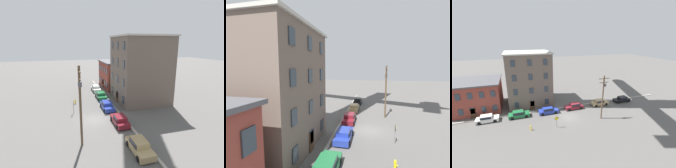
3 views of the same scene
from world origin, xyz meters
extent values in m
plane|color=#565451|center=(0.00, 0.00, 0.00)|extent=(200.00, 200.00, 0.00)
cube|color=#9E998E|center=(0.00, 4.50, 0.08)|extent=(56.00, 0.36, 0.16)
cube|color=brown|center=(-19.60, 10.75, 3.39)|extent=(10.98, 9.49, 6.77)
cube|color=#4C4C51|center=(-19.60, 10.75, 6.92)|extent=(11.48, 9.99, 0.30)
cube|color=#2D3842|center=(-23.99, 5.94, 1.69)|extent=(0.90, 0.10, 1.40)
cube|color=#2D3842|center=(-23.99, 5.94, 5.08)|extent=(0.90, 0.10, 1.40)
cube|color=#2D3842|center=(-21.80, 5.94, 1.69)|extent=(0.90, 0.10, 1.40)
cube|color=#2D3842|center=(-21.80, 5.94, 5.08)|extent=(0.90, 0.10, 1.40)
cube|color=#2D3842|center=(-19.60, 5.94, 1.69)|extent=(0.90, 0.10, 1.40)
cube|color=#2D3842|center=(-19.60, 5.94, 5.08)|extent=(0.90, 0.10, 1.40)
cube|color=#2D3842|center=(-17.40, 5.94, 1.69)|extent=(0.90, 0.10, 1.40)
cube|color=#2D3842|center=(-17.40, 5.94, 5.08)|extent=(0.90, 0.10, 1.40)
cube|color=#2D3842|center=(-15.21, 5.94, 1.69)|extent=(0.90, 0.10, 1.40)
cube|color=#2D3842|center=(-15.21, 5.94, 5.08)|extent=(0.90, 0.10, 1.40)
cube|color=#472D1E|center=(-19.60, 5.94, 1.10)|extent=(1.10, 0.10, 2.20)
cube|color=#66564C|center=(-7.06, 10.78, 6.49)|extent=(10.49, 9.57, 12.98)
cube|color=#B7B2A8|center=(-7.06, 10.78, 13.13)|extent=(10.99, 10.07, 0.30)
cube|color=#2D3842|center=(-10.55, 5.94, 1.62)|extent=(0.90, 0.10, 1.40)
cube|color=#2D3842|center=(-10.55, 5.94, 4.87)|extent=(0.90, 0.10, 1.40)
cube|color=#2D3842|center=(-10.55, 5.94, 8.11)|extent=(0.90, 0.10, 1.40)
cube|color=#2D3842|center=(-10.55, 5.94, 11.35)|extent=(0.90, 0.10, 1.40)
cube|color=#2D3842|center=(-7.06, 5.94, 1.62)|extent=(0.90, 0.10, 1.40)
cube|color=#2D3842|center=(-7.06, 5.94, 4.87)|extent=(0.90, 0.10, 1.40)
cube|color=#2D3842|center=(-7.06, 5.94, 8.11)|extent=(0.90, 0.10, 1.40)
cube|color=#2D3842|center=(-7.06, 5.94, 11.35)|extent=(0.90, 0.10, 1.40)
cube|color=#2D3842|center=(-3.56, 5.94, 1.62)|extent=(0.90, 0.10, 1.40)
cube|color=#2D3842|center=(-3.56, 5.94, 4.87)|extent=(0.90, 0.10, 1.40)
cube|color=#2D3842|center=(-3.56, 5.94, 8.11)|extent=(0.90, 0.10, 1.40)
cube|color=#2D3842|center=(-3.56, 5.94, 11.35)|extent=(0.90, 0.10, 1.40)
cube|color=#472D1E|center=(-7.06, 5.94, 1.10)|extent=(1.10, 0.10, 2.20)
cube|color=silver|center=(-16.51, 3.40, 0.53)|extent=(4.40, 1.80, 0.70)
cube|color=silver|center=(-16.71, 3.40, 1.15)|extent=(2.20, 1.51, 0.55)
cube|color=#1E232D|center=(-16.71, 3.40, 1.15)|extent=(2.02, 1.58, 0.48)
cylinder|color=black|center=(-15.06, 4.25, 0.33)|extent=(0.66, 0.22, 0.66)
cylinder|color=black|center=(-15.06, 2.55, 0.33)|extent=(0.66, 0.22, 0.66)
cylinder|color=black|center=(-17.96, 4.25, 0.33)|extent=(0.66, 0.22, 0.66)
cylinder|color=black|center=(-17.96, 2.55, 0.33)|extent=(0.66, 0.22, 0.66)
cube|color=#1E6638|center=(-10.25, 3.29, 0.53)|extent=(4.40, 1.80, 0.70)
cube|color=#1E6638|center=(-10.45, 3.29, 1.15)|extent=(2.20, 1.51, 0.55)
cube|color=#1E232D|center=(-10.45, 3.29, 1.15)|extent=(2.02, 1.58, 0.48)
cylinder|color=black|center=(-8.80, 4.14, 0.33)|extent=(0.66, 0.22, 0.66)
cylinder|color=black|center=(-8.80, 2.44, 0.33)|extent=(0.66, 0.22, 0.66)
cylinder|color=black|center=(-11.70, 4.14, 0.33)|extent=(0.66, 0.22, 0.66)
cylinder|color=black|center=(-11.70, 2.44, 0.33)|extent=(0.66, 0.22, 0.66)
cube|color=#233899|center=(-3.80, 3.01, 0.53)|extent=(4.40, 1.80, 0.70)
cube|color=#233899|center=(-4.00, 3.01, 1.15)|extent=(2.20, 1.51, 0.55)
cube|color=#1E232D|center=(-4.00, 3.01, 1.15)|extent=(2.02, 1.58, 0.48)
cylinder|color=black|center=(-2.35, 3.86, 0.33)|extent=(0.66, 0.22, 0.66)
cylinder|color=black|center=(-2.35, 2.16, 0.33)|extent=(0.66, 0.22, 0.66)
cylinder|color=black|center=(-5.25, 3.86, 0.33)|extent=(0.66, 0.22, 0.66)
cylinder|color=black|center=(-5.25, 2.16, 0.33)|extent=(0.66, 0.22, 0.66)
cube|color=maroon|center=(2.53, 3.28, 0.53)|extent=(4.40, 1.80, 0.70)
cube|color=maroon|center=(2.73, 3.28, 1.15)|extent=(2.20, 1.51, 0.55)
cube|color=#1E232D|center=(2.73, 3.28, 1.15)|extent=(2.02, 1.58, 0.48)
cylinder|color=black|center=(1.08, 2.43, 0.33)|extent=(0.66, 0.22, 0.66)
cylinder|color=black|center=(1.08, 4.13, 0.33)|extent=(0.66, 0.22, 0.66)
cylinder|color=black|center=(3.98, 2.43, 0.33)|extent=(0.66, 0.22, 0.66)
cylinder|color=black|center=(3.98, 4.13, 0.33)|extent=(0.66, 0.22, 0.66)
cube|color=tan|center=(9.62, 3.24, 0.53)|extent=(4.40, 1.80, 0.70)
cube|color=tan|center=(9.42, 3.24, 1.15)|extent=(2.20, 1.51, 0.55)
cube|color=#1E232D|center=(9.42, 3.24, 1.15)|extent=(2.02, 1.58, 0.48)
cylinder|color=black|center=(11.07, 4.09, 0.33)|extent=(0.66, 0.22, 0.66)
cylinder|color=black|center=(11.07, 2.39, 0.33)|extent=(0.66, 0.22, 0.66)
cylinder|color=black|center=(8.17, 4.09, 0.33)|extent=(0.66, 0.22, 0.66)
cylinder|color=black|center=(8.17, 2.39, 0.33)|extent=(0.66, 0.22, 0.66)
cylinder|color=slate|center=(-3.54, -3.01, 1.13)|extent=(0.08, 0.08, 2.25)
cube|color=yellow|center=(-3.54, -3.04, 1.94)|extent=(0.90, 0.03, 0.90)
cube|color=black|center=(-3.54, -3.03, 1.94)|extent=(0.97, 0.02, 0.97)
cylinder|color=brown|center=(6.40, -2.73, 4.74)|extent=(0.28, 0.28, 9.48)
cube|color=brown|center=(6.40, -2.73, 8.88)|extent=(2.40, 0.12, 0.12)
cube|color=brown|center=(6.40, -2.73, 8.08)|extent=(2.00, 0.12, 0.12)
cylinder|color=#515156|center=(6.75, -2.73, 7.48)|extent=(0.44, 0.44, 0.55)
cylinder|color=yellow|center=(-8.40, -2.37, 0.40)|extent=(0.24, 0.24, 0.80)
sphere|color=yellow|center=(-8.40, -2.37, 0.85)|extent=(0.22, 0.22, 0.22)
cylinder|color=yellow|center=(-8.40, -2.53, 0.45)|extent=(0.10, 0.12, 0.10)
camera|label=1|loc=(25.21, -4.47, 11.84)|focal=28.00mm
camera|label=2|loc=(-21.45, -0.21, 8.79)|focal=24.00mm
camera|label=3|loc=(-10.01, -27.31, 16.75)|focal=24.00mm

